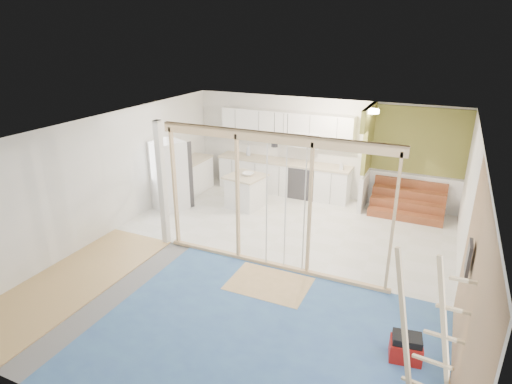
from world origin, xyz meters
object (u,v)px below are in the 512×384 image
at_px(island, 246,192).
at_px(toolbox, 406,348).
at_px(fridge, 168,176).
at_px(ladder, 429,335).

bearing_deg(island, toolbox, -32.84).
bearing_deg(fridge, ladder, -6.47).
distance_m(island, toolbox, 5.82).
xyz_separation_m(island, ladder, (4.52, -4.61, 0.59)).
xyz_separation_m(toolbox, ladder, (0.23, -0.68, 0.81)).
height_order(fridge, ladder, ladder).
height_order(fridge, island, fridge).
relative_size(fridge, island, 1.75).
distance_m(fridge, ladder, 7.26).
bearing_deg(island, ladder, -35.89).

